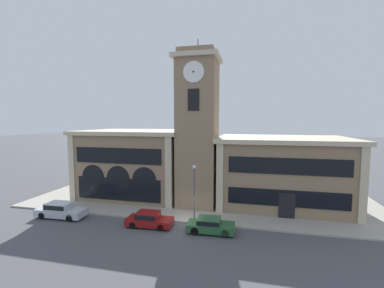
% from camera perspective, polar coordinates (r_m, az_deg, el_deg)
% --- Properties ---
extents(ground_plane, '(300.00, 300.00, 0.00)m').
position_cam_1_polar(ground_plane, '(25.07, -1.35, -17.24)').
color(ground_plane, '#4C4C51').
extents(sidewalk_kerb, '(40.24, 15.19, 0.15)m').
position_cam_1_polar(sidewalk_kerb, '(32.02, 2.12, -12.06)').
color(sidewalk_kerb, '#A39E93').
rests_on(sidewalk_kerb, ground_plane).
extents(clock_tower, '(4.88, 4.88, 18.28)m').
position_cam_1_polar(clock_tower, '(28.35, 1.28, 3.22)').
color(clock_tower, '#897056').
rests_on(clock_tower, ground_plane).
extents(town_hall_left_wing, '(13.26, 10.68, 8.35)m').
position_cam_1_polar(town_hall_left_wing, '(34.27, -12.08, -3.95)').
color(town_hall_left_wing, '#897056').
rests_on(town_hall_left_wing, ground_plane).
extents(town_hall_right_wing, '(14.43, 10.68, 7.71)m').
position_cam_1_polar(town_hall_right_wing, '(31.32, 19.30, -5.57)').
color(town_hall_right_wing, '#897056').
rests_on(town_hall_right_wing, ground_plane).
extents(parked_car_near, '(4.92, 1.92, 1.49)m').
position_cam_1_polar(parked_car_near, '(29.25, -27.20, -12.88)').
color(parked_car_near, '#B2B7C1').
rests_on(parked_car_near, ground_plane).
extents(parked_car_mid, '(4.23, 1.89, 1.32)m').
position_cam_1_polar(parked_car_mid, '(24.54, -9.53, -16.09)').
color(parked_car_mid, maroon).
rests_on(parked_car_mid, ground_plane).
extents(parked_car_far, '(4.13, 1.93, 1.26)m').
position_cam_1_polar(parked_car_far, '(23.10, 4.08, -17.46)').
color(parked_car_far, '#285633').
rests_on(parked_car_far, ground_plane).
extents(street_lamp, '(0.36, 0.36, 5.29)m').
position_cam_1_polar(street_lamp, '(24.33, 0.50, -8.84)').
color(street_lamp, '#4C4C51').
rests_on(street_lamp, sidewalk_kerb).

